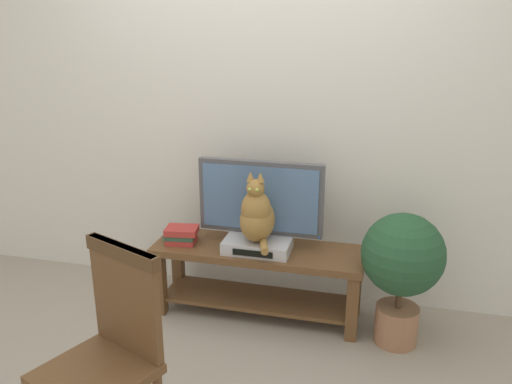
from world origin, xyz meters
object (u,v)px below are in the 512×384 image
Objects in this scene: media_box at (257,245)px; tv at (261,202)px; wooden_chair at (110,346)px; potted_plant at (402,264)px; cat at (257,215)px; tv_stand at (258,269)px; book_stack at (181,235)px.

tv is at bearing 94.50° from media_box.
potted_plant is at bearing 45.09° from wooden_chair.
tv_stand is at bearing 98.82° from cat.
tv_stand is 0.39m from cat.
cat is (0.01, -0.07, 0.39)m from tv_stand.
tv is 3.42× the size of book_stack.
media_box reaches higher than tv_stand.
tv is 0.55m from book_stack.
tv is at bearing 168.36° from potted_plant.
potted_plant reaches higher than tv_stand.
potted_plant is at bearing -7.47° from tv_stand.
tv_stand is 1.36× the size of wooden_chair.
potted_plant is at bearing -3.17° from cat.
tv is 0.81× the size of wooden_chair.
tv reaches higher than media_box.
book_stack is (-0.49, -0.04, 0.20)m from tv_stand.
tv_stand is 0.90m from potted_plant.
cat is 0.46× the size of wooden_chair.
tv_stand is 3.23× the size of media_box.
tv is (0.00, 0.06, 0.43)m from tv_stand.
wooden_chair is (-0.31, -1.24, 0.06)m from media_box.
tv is 0.98× the size of potted_plant.
tv_stand is 5.77× the size of book_stack.
media_box is at bearing -79.88° from tv_stand.
cat is 1.27m from wooden_chair.
media_box is (0.01, -0.05, 0.18)m from tv_stand.
tv_stand is at bearing 172.53° from potted_plant.
wooden_chair is (-0.31, -1.22, -0.15)m from cat.
potted_plant is at bearing -3.16° from book_stack.
tv_stand is at bearing 4.47° from book_stack.
tv reaches higher than tv_stand.
book_stack is at bearing 176.84° from potted_plant.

